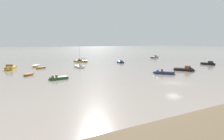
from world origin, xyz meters
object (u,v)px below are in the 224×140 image
object	(u,v)px
motorboat_moored_1	(121,62)
rowboat_moored_2	(29,75)
motorboat_moored_0	(10,69)
motorboat_moored_8	(80,67)
motorboat_moored_5	(56,79)
motorboat_moored_2	(187,70)
rowboat_moored_1	(36,66)
motorboat_moored_6	(161,73)
rowboat_moored_0	(41,68)
motorboat_moored_3	(210,64)
sailboat_moored_0	(81,61)
motorboat_moored_10	(155,57)

from	to	relation	value
motorboat_moored_1	rowboat_moored_2	distance (m)	38.67
motorboat_moored_0	rowboat_moored_2	xyz separation A→B (m)	(1.88, -13.75, -0.19)
motorboat_moored_0	motorboat_moored_8	bearing A→B (deg)	93.60
motorboat_moored_5	rowboat_moored_2	xyz separation A→B (m)	(-3.26, 9.16, -0.05)
motorboat_moored_2	rowboat_moored_1	bearing A→B (deg)	-161.57
motorboat_moored_0	motorboat_moored_6	world-z (taller)	motorboat_moored_0
rowboat_moored_0	motorboat_moored_3	world-z (taller)	motorboat_moored_3
motorboat_moored_1	sailboat_moored_0	distance (m)	15.71
motorboat_moored_0	motorboat_moored_3	xyz separation A→B (m)	(58.42, -20.89, -0.05)
motorboat_moored_3	motorboat_moored_5	size ratio (longest dim) A/B	1.20
motorboat_moored_1	motorboat_moored_3	size ratio (longest dim) A/B	0.95
motorboat_moored_3	motorboat_moored_5	distance (m)	53.31
rowboat_moored_1	rowboat_moored_2	bearing A→B (deg)	-171.25
motorboat_moored_3	rowboat_moored_0	bearing A→B (deg)	-110.88
motorboat_moored_1	rowboat_moored_2	world-z (taller)	motorboat_moored_1
motorboat_moored_0	rowboat_moored_1	bearing A→B (deg)	141.70
motorboat_moored_2	rowboat_moored_2	bearing A→B (deg)	-135.72
motorboat_moored_0	sailboat_moored_0	size ratio (longest dim) A/B	0.91
rowboat_moored_1	motorboat_moored_10	bearing A→B (deg)	-52.80
motorboat_moored_10	rowboat_moored_2	world-z (taller)	motorboat_moored_10
motorboat_moored_1	motorboat_moored_8	world-z (taller)	motorboat_moored_8
motorboat_moored_10	motorboat_moored_3	bearing A→B (deg)	-125.83
rowboat_moored_0	motorboat_moored_3	size ratio (longest dim) A/B	0.65
motorboat_moored_10	motorboat_moored_5	bearing A→B (deg)	-170.24
rowboat_moored_1	motorboat_moored_8	xyz separation A→B (m)	(10.00, -10.63, 0.04)
motorboat_moored_1	motorboat_moored_3	bearing A→B (deg)	61.20
rowboat_moored_2	motorboat_moored_3	bearing A→B (deg)	-51.73
motorboat_moored_1	rowboat_moored_1	size ratio (longest dim) A/B	1.05
motorboat_moored_6	motorboat_moored_10	world-z (taller)	motorboat_moored_10
motorboat_moored_10	rowboat_moored_0	bearing A→B (deg)	173.72
motorboat_moored_8	motorboat_moored_6	bearing A→B (deg)	29.92
motorboat_moored_5	sailboat_moored_0	world-z (taller)	sailboat_moored_0
motorboat_moored_0	motorboat_moored_6	bearing A→B (deg)	68.31
motorboat_moored_6	sailboat_moored_0	world-z (taller)	sailboat_moored_0
motorboat_moored_6	motorboat_moored_2	bearing A→B (deg)	-122.70
rowboat_moored_1	motorboat_moored_10	xyz separation A→B (m)	(59.55, 10.30, 0.07)
rowboat_moored_0	motorboat_moored_2	size ratio (longest dim) A/B	0.59
motorboat_moored_1	motorboat_moored_10	world-z (taller)	motorboat_moored_10
motorboat_moored_8	rowboat_moored_2	bearing A→B (deg)	-61.44
rowboat_moored_0	motorboat_moored_5	distance (m)	21.87
motorboat_moored_0	rowboat_moored_0	bearing A→B (deg)	103.42
motorboat_moored_3	motorboat_moored_8	distance (m)	43.00
sailboat_moored_0	motorboat_moored_6	bearing A→B (deg)	143.78
sailboat_moored_0	motorboat_moored_8	bearing A→B (deg)	115.27
motorboat_moored_0	motorboat_moored_3	size ratio (longest dim) A/B	1.20
rowboat_moored_1	motorboat_moored_5	bearing A→B (deg)	-158.66
motorboat_moored_6	rowboat_moored_2	distance (m)	30.71
motorboat_moored_8	rowboat_moored_2	world-z (taller)	motorboat_moored_8
motorboat_moored_3	motorboat_moored_0	bearing A→B (deg)	-109.24
motorboat_moored_1	rowboat_moored_2	bearing A→B (deg)	-49.73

